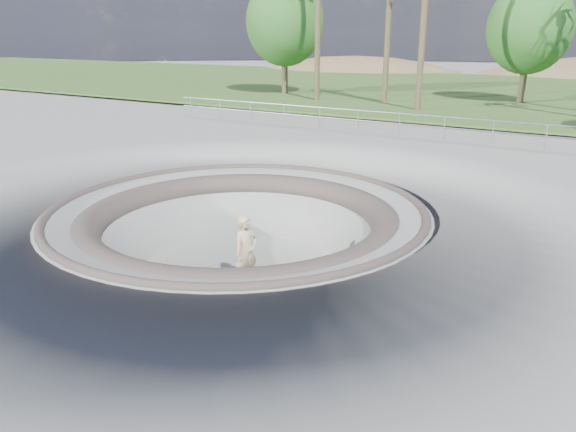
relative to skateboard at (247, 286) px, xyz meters
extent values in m
plane|color=gray|center=(-0.78, 0.75, 1.84)|extent=(180.00, 180.00, 0.00)
torus|color=gray|center=(-0.78, 0.75, -0.16)|extent=(14.00, 14.00, 4.00)
cylinder|color=gray|center=(-0.78, 0.75, -0.11)|extent=(6.60, 6.60, 0.10)
torus|color=#4B423C|center=(-0.78, 0.75, 1.82)|extent=(10.24, 10.24, 0.24)
torus|color=#4B423C|center=(-0.78, 0.75, 1.39)|extent=(8.91, 8.91, 0.81)
cube|color=#355923|center=(-0.78, 34.75, 2.06)|extent=(180.00, 36.00, 0.12)
ellipsoid|color=brown|center=(-22.78, 55.75, -4.60)|extent=(50.40, 36.00, 23.40)
cylinder|color=#97989F|center=(-0.78, 12.75, 3.01)|extent=(25.00, 0.05, 0.05)
cylinder|color=#97989F|center=(-0.78, 12.75, 2.56)|extent=(25.00, 0.05, 0.05)
cube|color=#995E3D|center=(0.00, 0.00, 0.01)|extent=(0.77, 0.50, 0.02)
cylinder|color=#A5A4A9|center=(0.00, 0.00, -0.02)|extent=(0.09, 0.16, 0.03)
cylinder|color=#A5A4A9|center=(0.00, 0.00, -0.02)|extent=(0.09, 0.16, 0.03)
cylinder|color=beige|center=(0.00, 0.00, -0.03)|extent=(0.06, 0.05, 0.06)
cylinder|color=beige|center=(0.00, 0.00, -0.03)|extent=(0.06, 0.05, 0.06)
cylinder|color=beige|center=(0.00, 0.00, -0.03)|extent=(0.06, 0.05, 0.06)
cylinder|color=beige|center=(0.00, 0.00, -0.03)|extent=(0.06, 0.05, 0.06)
imported|color=#D7BE8B|center=(0.00, 0.00, 0.98)|extent=(0.64, 0.80, 1.93)
cylinder|color=brown|center=(-10.20, 22.38, 7.57)|extent=(0.36, 0.36, 11.11)
cylinder|color=brown|center=(-5.97, 23.75, 6.96)|extent=(0.36, 0.36, 9.91)
cylinder|color=brown|center=(-14.31, 24.97, 4.40)|extent=(0.44, 0.44, 4.79)
ellipsoid|color=#236824|center=(-14.31, 24.97, 7.14)|extent=(5.72, 5.20, 6.24)
cylinder|color=brown|center=(1.59, 28.18, 4.19)|extent=(0.44, 0.44, 4.35)
ellipsoid|color=#236824|center=(1.59, 28.18, 6.67)|extent=(5.20, 4.73, 5.67)
camera|label=1|loc=(7.98, -10.94, 6.38)|focal=35.00mm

